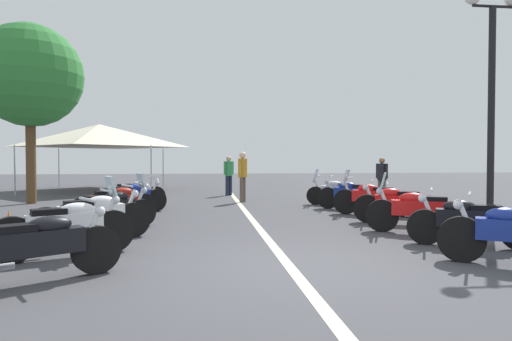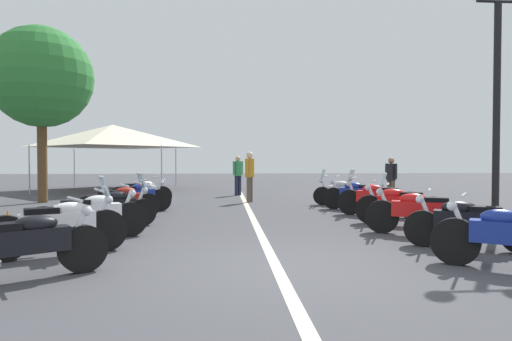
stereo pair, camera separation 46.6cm
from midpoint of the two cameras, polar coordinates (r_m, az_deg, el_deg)
name	(u,v)px [view 1 (the left image)]	position (r m, az deg, el deg)	size (l,w,h in m)	color
ground_plane	(290,268)	(6.14, 2.32, -12.63)	(80.00, 80.00, 0.00)	#424247
lane_centre_stripe	(254,222)	(10.49, -1.59, -6.71)	(19.17, 0.16, 0.01)	beige
motorcycle_left_row_0	(36,246)	(6.00, -29.00, -8.71)	(1.29, 1.85, 0.99)	black
motorcycle_left_row_1	(67,226)	(7.35, -25.24, -6.62)	(1.09, 1.94, 1.23)	black
motorcycle_left_row_2	(93,216)	(8.59, -22.12, -5.52)	(1.13, 2.01, 1.02)	black
motorcycle_left_row_3	(109,208)	(9.92, -19.97, -4.62)	(1.08, 1.95, 1.19)	black
motorcycle_left_row_4	(116,202)	(11.25, -19.01, -3.93)	(1.16, 1.92, 0.99)	black
motorcycle_left_row_5	(130,197)	(12.64, -17.24, -3.31)	(1.10, 2.00, 1.00)	black
motorcycle_left_row_6	(134,193)	(14.01, -16.63, -2.84)	(1.03, 1.91, 1.00)	black
motorcycle_right_row_1	(470,221)	(8.15, 24.77, -6.03)	(1.12, 1.89, 0.99)	black
motorcycle_right_row_2	(420,210)	(9.29, 19.44, -4.91)	(1.10, 2.07, 1.22)	black
motorcycle_right_row_3	(397,204)	(10.55, 16.84, -4.20)	(0.97, 1.94, 1.01)	black
motorcycle_right_row_4	(373,198)	(11.93, 14.07, -3.46)	(1.23, 1.97, 1.23)	black
motorcycle_right_row_5	(353,194)	(13.23, 11.60, -3.05)	(1.05, 2.04, 1.01)	black
motorcycle_right_row_6	(338,191)	(14.37, 9.83, -2.70)	(1.03, 2.04, 1.19)	black
street_lamp_twin_globe	(492,67)	(10.48, 27.42, 11.92)	(0.32, 1.22, 5.04)	black
traffic_cone_0	(462,215)	(10.30, 24.23, -5.38)	(0.36, 0.36, 0.61)	orange
traffic_cone_2	(9,229)	(8.84, -31.02, -6.57)	(0.36, 0.36, 0.61)	orange
bystander_0	(243,172)	(15.18, -2.63, -0.27)	(0.48, 0.32, 1.76)	brown
bystander_1	(382,176)	(15.77, 15.36, -0.73)	(0.49, 0.32, 1.56)	brown
bystander_2	(229,172)	(18.10, -4.32, -0.25)	(0.37, 0.43, 1.63)	#1E2338
roadside_tree_0	(30,76)	(16.91, -28.23, 10.86)	(3.45, 3.45, 6.05)	brown
event_tent	(99,136)	(22.58, -20.38, 4.30)	(6.18, 6.18, 3.20)	beige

